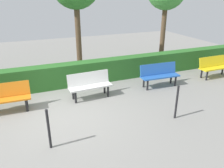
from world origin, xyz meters
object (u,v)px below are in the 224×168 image
at_px(bench_white, 90,84).
at_px(bench_orange, 6,97).
at_px(bench_blue, 159,74).
at_px(bench_yellow, 215,66).

height_order(bench_white, bench_orange, bench_white).
height_order(bench_blue, bench_white, same).
relative_size(bench_blue, bench_orange, 1.09).
xyz_separation_m(bench_yellow, bench_orange, (8.02, -0.07, -0.00)).
bearing_deg(bench_orange, bench_yellow, -178.66).
xyz_separation_m(bench_white, bench_orange, (2.58, -0.00, -0.00)).
relative_size(bench_yellow, bench_white, 1.01).
bearing_deg(bench_blue, bench_white, 1.81).
bearing_deg(bench_white, bench_yellow, 176.55).
bearing_deg(bench_yellow, bench_white, -1.04).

